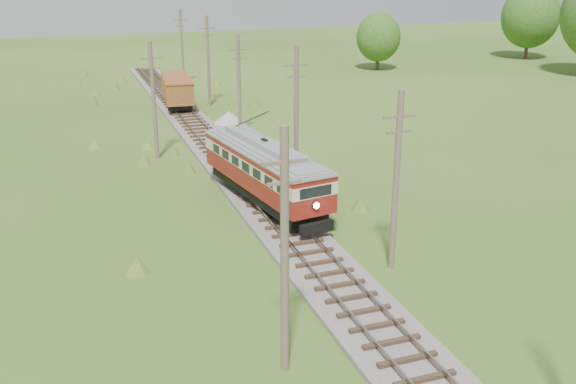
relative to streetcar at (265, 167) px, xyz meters
name	(u,v)px	position (x,y,z in m)	size (l,w,h in m)	color
railbed_main	(237,173)	(0.00, 6.39, -2.34)	(3.60, 96.00, 0.57)	#605B54
streetcar	(265,167)	(0.00, 0.00, 0.00)	(4.57, 11.94, 5.40)	black
gondola	(177,90)	(0.00, 28.57, -0.53)	(3.39, 8.26, 2.67)	black
gravel_pile	(231,118)	(3.49, 21.43, -2.04)	(2.93, 3.10, 1.06)	gray
utility_pole_r_2	(396,180)	(3.30, -9.61, 1.89)	(1.60, 0.30, 8.60)	brown
utility_pole_r_3	(296,116)	(3.20, 3.39, 2.09)	(1.60, 0.30, 9.00)	brown
utility_pole_r_4	(239,85)	(3.00, 16.39, 1.79)	(1.60, 0.30, 8.40)	brown
utility_pole_r_5	(208,60)	(3.40, 29.39, 2.04)	(1.60, 0.30, 8.90)	brown
utility_pole_r_6	(182,46)	(3.20, 42.39, 1.94)	(1.60, 0.30, 8.70)	brown
utility_pole_l_a	(285,252)	(-4.20, -15.61, 2.09)	(1.60, 0.30, 9.00)	brown
utility_pole_l_b	(154,100)	(-4.50, 12.39, 1.89)	(1.60, 0.30, 8.60)	brown
tree_right_5	(530,16)	(56.00, 46.39, 3.66)	(8.40, 8.40, 10.82)	#38281C
tree_mid_b	(378,37)	(30.00, 44.39, 1.80)	(5.88, 5.88, 7.57)	#38281C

